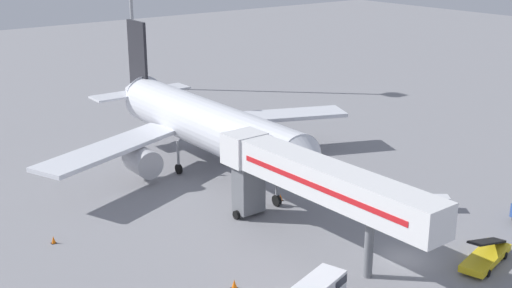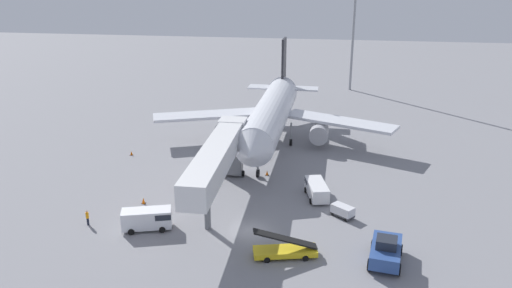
# 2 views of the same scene
# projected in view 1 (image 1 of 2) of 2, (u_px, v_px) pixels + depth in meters

# --- Properties ---
(ground_plane) EXTENTS (300.00, 300.00, 0.00)m
(ground_plane) POSITION_uv_depth(u_px,v_px,m) (404.00, 259.00, 53.48)
(ground_plane) COLOR gray
(airplane_at_gate) EXTENTS (38.58, 38.43, 14.70)m
(airplane_at_gate) POSITION_uv_depth(u_px,v_px,m) (204.00, 124.00, 71.86)
(airplane_at_gate) COLOR silver
(airplane_at_gate) RESTS_ON ground
(jet_bridge) EXTENTS (3.58, 23.05, 7.78)m
(jet_bridge) POSITION_uv_depth(u_px,v_px,m) (310.00, 179.00, 53.83)
(jet_bridge) COLOR silver
(jet_bridge) RESTS_ON ground
(belt_loader_truck) EXTENTS (6.46, 3.36, 3.03)m
(belt_loader_truck) POSITION_uv_depth(u_px,v_px,m) (486.00, 255.00, 52.39)
(belt_loader_truck) COLOR yellow
(belt_loader_truck) RESTS_ON ground
(service_van_mid_center) EXTENTS (3.28, 5.48, 1.93)m
(service_van_mid_center) POSITION_uv_depth(u_px,v_px,m) (375.00, 192.00, 64.23)
(service_van_mid_center) COLOR white
(service_van_mid_center) RESTS_ON ground
(baggage_cart_far_left) EXTENTS (2.80, 2.59, 1.37)m
(baggage_cart_far_left) POSITION_uv_depth(u_px,v_px,m) (435.00, 202.00, 62.58)
(baggage_cart_far_left) COLOR #38383D
(baggage_cart_far_left) RESTS_ON ground
(safety_cone_alpha) EXTENTS (0.42, 0.42, 0.65)m
(safety_cone_alpha) POSITION_uv_depth(u_px,v_px,m) (53.00, 240.00, 56.03)
(safety_cone_alpha) COLOR black
(safety_cone_alpha) RESTS_ON ground
(safety_cone_bravo) EXTENTS (0.49, 0.49, 0.74)m
(safety_cone_bravo) POSITION_uv_depth(u_px,v_px,m) (234.00, 284.00, 48.93)
(safety_cone_bravo) COLOR black
(safety_cone_bravo) RESTS_ON ground
(safety_cone_charlie) EXTENTS (0.44, 0.44, 0.67)m
(safety_cone_charlie) POSITION_uv_depth(u_px,v_px,m) (281.00, 197.00, 64.91)
(safety_cone_charlie) COLOR black
(safety_cone_charlie) RESTS_ON ground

